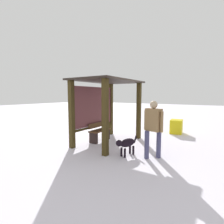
% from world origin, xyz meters
% --- Properties ---
extents(ground_plane, '(60.00, 60.00, 0.00)m').
position_xyz_m(ground_plane, '(0.00, 0.00, 0.00)').
color(ground_plane, white).
extents(bus_shelter, '(2.97, 1.86, 2.50)m').
position_xyz_m(bus_shelter, '(0.00, 0.25, 1.75)').
color(bus_shelter, '#372C12').
rests_on(bus_shelter, ground).
extents(bench_left_inside, '(1.06, 0.41, 0.76)m').
position_xyz_m(bench_left_inside, '(0.00, 0.46, 0.34)').
color(bench_left_inside, '#4A2F19').
rests_on(bench_left_inside, ground).
extents(person_walking, '(0.44, 0.66, 1.75)m').
position_xyz_m(person_walking, '(-0.69, -2.08, 1.04)').
color(person_walking, olive).
rests_on(person_walking, ground).
extents(dog, '(0.89, 0.40, 0.58)m').
position_xyz_m(dog, '(-0.96, -1.32, 0.40)').
color(dog, black).
rests_on(dog, ground).
extents(grit_bin, '(0.76, 0.63, 0.68)m').
position_xyz_m(grit_bin, '(3.23, -1.93, 0.34)').
color(grit_bin, yellow).
rests_on(grit_bin, ground).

